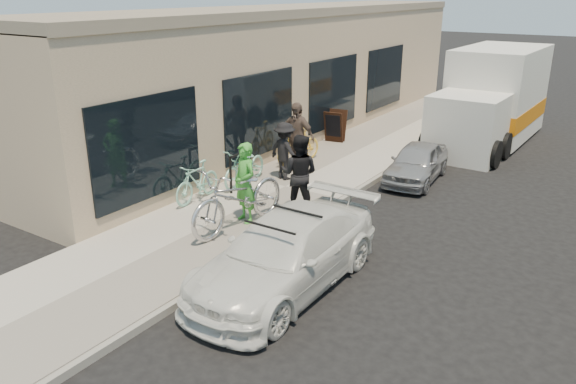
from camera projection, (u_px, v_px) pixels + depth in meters
The scene contains 17 objects.
ground at pixel (285, 257), 10.57m from camera, with size 120.00×120.00×0.00m, color black.
sidewalk at pixel (285, 189), 13.94m from camera, with size 3.00×34.00×0.15m, color #A19B90.
curb at pixel (340, 202), 13.13m from camera, with size 0.12×34.00×0.13m, color gray.
storefront at pixel (288, 72), 18.83m from camera, with size 3.60×20.00×4.22m.
bike_rack at pixel (237, 168), 13.50m from camera, with size 0.11×0.65×0.91m.
sandwich_board at pixel (335, 126), 17.82m from camera, with size 0.68×0.69×0.98m.
sedan_white at pixel (286, 253), 9.35m from camera, with size 1.74×4.22×1.26m.
sedan_silver at pixel (417, 162), 14.63m from camera, with size 1.16×2.89×0.99m, color #9B9BA0.
moving_truck at pixel (492, 101), 18.15m from camera, with size 2.39×6.13×2.99m.
tandem_bike at pixel (239, 197), 11.27m from camera, with size 0.89×2.54×1.33m, color silver.
woman_rider at pixel (245, 183), 11.54m from camera, with size 0.62×0.41×1.69m, color green.
man_standing at pixel (299, 174), 12.06m from camera, with size 0.84×0.66×1.73m, color black.
cruiser_bike_a at pixel (197, 182), 12.83m from camera, with size 0.43×1.52×0.91m, color #88CBB2.
cruiser_bike_b at pixel (245, 166), 13.92m from camera, with size 0.61×1.76×0.92m, color #88CBB2.
cruiser_bike_c at pixel (299, 146), 15.65m from camera, with size 0.46×1.63×0.98m, color yellow.
bystander_a at pixel (285, 151), 14.20m from camera, with size 0.96×0.55×1.48m, color black.
bystander_b at pixel (296, 137), 14.82m from camera, with size 1.08×0.45×1.85m, color brown.
Camera 1 is at (5.31, -7.90, 4.76)m, focal length 35.00 mm.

